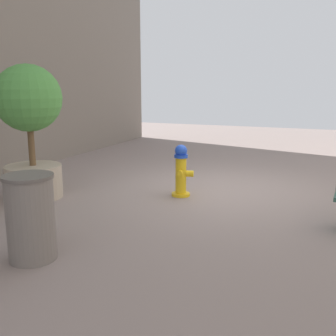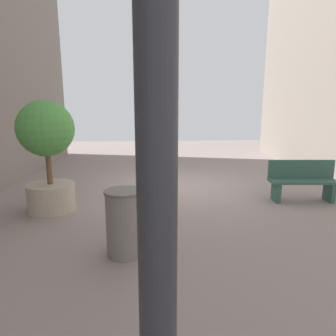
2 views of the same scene
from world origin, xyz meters
name	(u,v)px [view 1 (image 1 of 2)]	position (x,y,z in m)	size (l,w,h in m)	color
ground_plane	(221,189)	(0.00, 0.00, 0.00)	(23.40, 23.40, 0.00)	gray
fire_hydrant	(181,170)	(0.55, 0.73, 0.47)	(0.40, 0.42, 0.93)	gold
planter_tree	(30,121)	(2.91, 1.81, 1.34)	(1.13, 1.13, 2.30)	tan
trash_bin	(31,217)	(1.20, 3.84, 0.50)	(0.56, 0.56, 0.99)	slate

